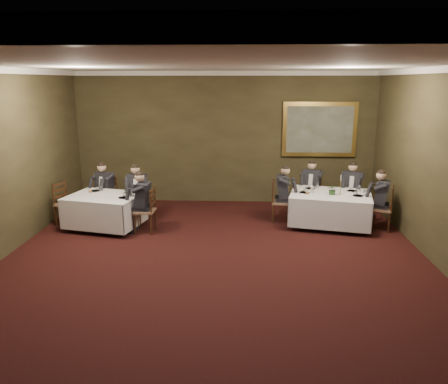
# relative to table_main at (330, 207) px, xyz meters

# --- Properties ---
(ground) EXTENTS (10.00, 10.00, 0.00)m
(ground) POSITION_rel_table_main_xyz_m (-2.50, -3.00, -0.45)
(ground) COLOR black
(ground) RESTS_ON ground
(ceiling) EXTENTS (8.00, 10.00, 0.10)m
(ceiling) POSITION_rel_table_main_xyz_m (-2.50, -3.00, 3.05)
(ceiling) COLOR silver
(ceiling) RESTS_ON back_wall
(back_wall) EXTENTS (8.00, 0.10, 3.50)m
(back_wall) POSITION_rel_table_main_xyz_m (-2.50, 2.00, 1.30)
(back_wall) COLOR #342D1A
(back_wall) RESTS_ON ground
(crown_molding) EXTENTS (8.00, 10.00, 0.12)m
(crown_molding) POSITION_rel_table_main_xyz_m (-2.50, -3.00, 2.99)
(crown_molding) COLOR white
(crown_molding) RESTS_ON back_wall
(table_main) EXTENTS (2.04, 1.71, 0.67)m
(table_main) POSITION_rel_table_main_xyz_m (0.00, 0.00, 0.00)
(table_main) COLOR #301D0D
(table_main) RESTS_ON ground
(table_second) EXTENTS (1.80, 1.52, 0.67)m
(table_second) POSITION_rel_table_main_xyz_m (-5.10, -0.41, -0.00)
(table_second) COLOR #301D0D
(table_second) RESTS_ON ground
(chair_main_backleft) EXTENTS (0.56, 0.55, 1.00)m
(chair_main_backleft) POSITION_rel_table_main_xyz_m (-0.28, 1.00, -0.17)
(chair_main_backleft) COLOR #8E6748
(chair_main_backleft) RESTS_ON ground
(diner_main_backleft) EXTENTS (0.55, 0.59, 1.35)m
(diner_main_backleft) POSITION_rel_table_main_xyz_m (-0.28, 0.99, 0.06)
(diner_main_backleft) COLOR black
(diner_main_backleft) RESTS_ON chair_main_backleft
(chair_main_backright) EXTENTS (0.55, 0.54, 1.00)m
(chair_main_backright) POSITION_rel_table_main_xyz_m (0.67, 0.80, -0.17)
(chair_main_backright) COLOR #8E6748
(chair_main_backright) RESTS_ON ground
(diner_main_backright) EXTENTS (0.54, 0.59, 1.35)m
(diner_main_backright) POSITION_rel_table_main_xyz_m (0.66, 0.79, 0.06)
(diner_main_backright) COLOR black
(diner_main_backright) RESTS_ON chair_main_backright
(chair_main_endleft) EXTENTS (0.45, 0.47, 1.00)m
(chair_main_endleft) POSITION_rel_table_main_xyz_m (-1.11, 0.24, -0.17)
(chair_main_endleft) COLOR #8E6748
(chair_main_endleft) RESTS_ON ground
(diner_main_endleft) EXTENTS (0.51, 0.44, 1.35)m
(diner_main_endleft) POSITION_rel_table_main_xyz_m (-1.10, 0.24, 0.06)
(diner_main_endleft) COLOR black
(diner_main_endleft) RESTS_ON chair_main_endleft
(chair_main_endright) EXTENTS (0.55, 0.56, 1.00)m
(chair_main_endright) POSITION_rel_table_main_xyz_m (1.11, -0.24, -0.17)
(chair_main_endright) COLOR #8E6748
(chair_main_endright) RESTS_ON ground
(diner_main_endright) EXTENTS (0.59, 0.54, 1.35)m
(diner_main_endright) POSITION_rel_table_main_xyz_m (1.10, -0.24, 0.06)
(diner_main_endright) COLOR black
(diner_main_endright) RESTS_ON chair_main_endright
(chair_sec_backleft) EXTENTS (0.58, 0.58, 1.00)m
(chair_sec_backleft) POSITION_rel_table_main_xyz_m (-5.33, 0.47, -0.17)
(chair_sec_backleft) COLOR #8E6748
(chair_sec_backleft) RESTS_ON ground
(diner_sec_backleft) EXTENTS (0.58, 0.61, 1.35)m
(diner_sec_backleft) POSITION_rel_table_main_xyz_m (-5.34, 0.46, 0.06)
(diner_sec_backleft) COLOR black
(diner_sec_backleft) RESTS_ON chair_sec_backleft
(chair_sec_backright) EXTENTS (0.45, 0.44, 1.00)m
(chair_sec_backright) POSITION_rel_table_main_xyz_m (-4.52, 0.28, -0.17)
(chair_sec_backright) COLOR #8E6748
(chair_sec_backright) RESTS_ON ground
(diner_sec_backright) EXTENTS (0.43, 0.49, 1.35)m
(diner_sec_backright) POSITION_rel_table_main_xyz_m (-4.52, 0.27, 0.06)
(diner_sec_backright) COLOR black
(diner_sec_backright) RESTS_ON chair_sec_backright
(chair_sec_endright) EXTENTS (0.44, 0.46, 1.00)m
(chair_sec_endright) POSITION_rel_table_main_xyz_m (-4.13, -0.63, -0.17)
(chair_sec_endright) COLOR #8E6748
(chair_sec_endright) RESTS_ON ground
(diner_sec_endright) EXTENTS (0.50, 0.43, 1.35)m
(diner_sec_endright) POSITION_rel_table_main_xyz_m (-4.15, -0.63, 0.06)
(diner_sec_endright) COLOR black
(diner_sec_endright) RESTS_ON chair_sec_endright
(chair_sec_endleft) EXTENTS (0.56, 0.57, 1.00)m
(chair_sec_endleft) POSITION_rel_table_main_xyz_m (-6.07, -0.19, -0.17)
(chair_sec_endleft) COLOR #8E6748
(chair_sec_endleft) RESTS_ON ground
(centerpiece) EXTENTS (0.27, 0.25, 0.26)m
(centerpiece) POSITION_rel_table_main_xyz_m (0.02, -0.11, 0.45)
(centerpiece) COLOR #2D5926
(centerpiece) RESTS_ON table_main
(candlestick) EXTENTS (0.07, 0.07, 0.46)m
(candlestick) POSITION_rel_table_main_xyz_m (0.19, -0.07, 0.48)
(candlestick) COLOR #AC8F34
(candlestick) RESTS_ON table_main
(place_setting_table_main) EXTENTS (0.33, 0.31, 0.14)m
(place_setting_table_main) POSITION_rel_table_main_xyz_m (-0.34, 0.50, 0.35)
(place_setting_table_main) COLOR white
(place_setting_table_main) RESTS_ON table_main
(place_setting_table_second) EXTENTS (0.33, 0.31, 0.14)m
(place_setting_table_second) POSITION_rel_table_main_xyz_m (-5.39, 0.03, 0.35)
(place_setting_table_second) COLOR white
(place_setting_table_second) RESTS_ON table_second
(painting) EXTENTS (1.94, 0.09, 1.43)m
(painting) POSITION_rel_table_main_xyz_m (-0.00, 1.93, 1.56)
(painting) COLOR gold
(painting) RESTS_ON back_wall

